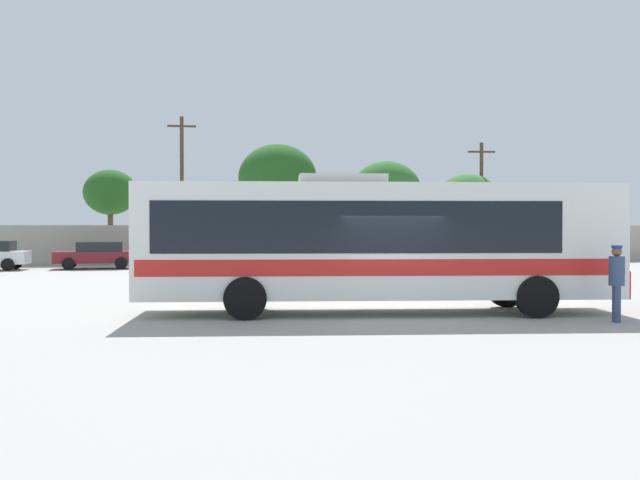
% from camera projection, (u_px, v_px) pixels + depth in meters
% --- Properties ---
extents(ground_plane, '(300.00, 300.00, 0.00)m').
position_uv_depth(ground_plane, '(322.00, 286.00, 28.34)').
color(ground_plane, '#A3A099').
extents(perimeter_wall, '(80.00, 0.30, 2.32)m').
position_uv_depth(perimeter_wall, '(276.00, 245.00, 44.59)').
color(perimeter_wall, '#9E998C').
rests_on(perimeter_wall, ground_plane).
extents(coach_bus_white_red, '(12.43, 3.83, 3.57)m').
position_uv_depth(coach_bus_white_red, '(372.00, 240.00, 19.32)').
color(coach_bus_white_red, white).
rests_on(coach_bus_white_red, ground_plane).
extents(attendant_by_bus_door, '(0.45, 0.45, 1.80)m').
position_uv_depth(attendant_by_bus_door, '(617.00, 279.00, 17.50)').
color(attendant_by_bus_door, '#33476B').
rests_on(attendant_by_bus_door, ground_plane).
extents(parked_car_second_maroon, '(4.37, 2.25, 1.43)m').
position_uv_depth(parked_car_second_maroon, '(97.00, 254.00, 39.68)').
color(parked_car_second_maroon, maroon).
rests_on(parked_car_second_maroon, ground_plane).
extents(parked_car_third_red, '(4.60, 2.23, 1.49)m').
position_uv_depth(parked_car_third_red, '(214.00, 254.00, 40.04)').
color(parked_car_third_red, red).
rests_on(parked_car_third_red, ground_plane).
extents(parked_car_rightmost_black, '(4.10, 2.09, 1.43)m').
position_uv_depth(parked_car_rightmost_black, '(347.00, 253.00, 41.45)').
color(parked_car_rightmost_black, black).
rests_on(parked_car_rightmost_black, ground_plane).
extents(utility_pole_near, '(1.80, 0.24, 9.21)m').
position_uv_depth(utility_pole_near, '(182.00, 186.00, 47.51)').
color(utility_pole_near, '#4C3823').
rests_on(utility_pole_near, ground_plane).
extents(utility_pole_far, '(1.80, 0.28, 7.77)m').
position_uv_depth(utility_pole_far, '(481.00, 199.00, 49.32)').
color(utility_pole_far, '#4C3823').
rests_on(utility_pole_far, ground_plane).
extents(roadside_tree_left, '(3.21, 3.21, 5.68)m').
position_uv_depth(roadside_tree_left, '(110.00, 193.00, 45.24)').
color(roadside_tree_left, brown).
rests_on(roadside_tree_left, ground_plane).
extents(roadside_tree_midleft, '(5.39, 5.39, 7.91)m').
position_uv_depth(roadside_tree_midleft, '(278.00, 178.00, 51.50)').
color(roadside_tree_midleft, brown).
rests_on(roadside_tree_midleft, ground_plane).
extents(roadside_tree_midright, '(4.48, 4.48, 6.45)m').
position_uv_depth(roadside_tree_midright, '(386.00, 191.00, 48.14)').
color(roadside_tree_midright, brown).
rests_on(roadside_tree_midright, ground_plane).
extents(roadside_tree_right, '(4.36, 4.36, 5.73)m').
position_uv_depth(roadside_tree_right, '(468.00, 202.00, 49.45)').
color(roadside_tree_right, brown).
rests_on(roadside_tree_right, ground_plane).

